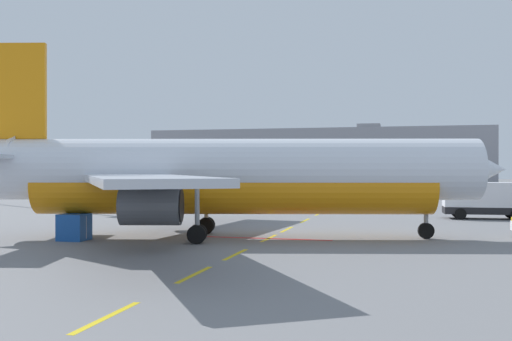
% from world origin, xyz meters
% --- Properties ---
extents(apron_paint_markings, '(8.00, 95.27, 0.01)m').
position_xyz_m(apron_paint_markings, '(18.00, 37.86, 0.00)').
color(apron_paint_markings, yellow).
rests_on(apron_paint_markings, ground).
extents(airliner_foreground, '(34.51, 33.68, 12.20)m').
position_xyz_m(airliner_foreground, '(15.34, 21.45, 3.95)').
color(airliner_foreground, silver).
rests_on(airliner_foreground, ground).
extents(catering_truck, '(5.67, 7.23, 3.14)m').
position_xyz_m(catering_truck, '(-0.49, 42.92, 1.65)').
color(catering_truck, black).
rests_on(catering_truck, ground).
extents(fuel_service_truck, '(7.14, 3.03, 3.14)m').
position_xyz_m(fuel_service_truck, '(32.98, 40.81, 1.65)').
color(fuel_service_truck, black).
rests_on(fuel_service_truck, ground).
extents(uld_cargo_container, '(1.67, 1.63, 1.60)m').
position_xyz_m(uld_cargo_container, '(6.82, 18.15, 0.80)').
color(uld_cargo_container, '#194C9E').
rests_on(uld_cargo_container, ground).
extents(terminal_satellite, '(88.35, 25.52, 16.16)m').
position_xyz_m(terminal_satellite, '(1.96, 149.67, 7.29)').
color(terminal_satellite, gray).
rests_on(terminal_satellite, ground).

